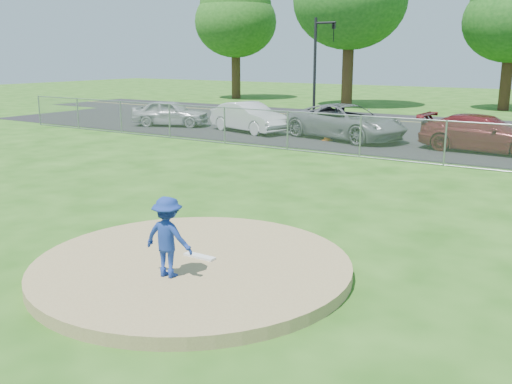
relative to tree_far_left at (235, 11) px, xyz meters
The scene contains 14 objects.
ground 32.60m from the tree_far_left, 46.27° to the right, with size 120.00×120.00×0.00m, color #1E4E11.
pitchers_mound 40.27m from the tree_far_left, 56.31° to the right, with size 5.40×5.40×0.20m, color #937C50.
pitching_rubber 40.08m from the tree_far_left, 56.15° to the right, with size 0.60×0.15×0.04m, color white.
chain_link_fence 31.06m from the tree_far_left, 43.67° to the right, with size 40.00×0.06×1.50m, color gray.
parking_lot 28.39m from the tree_far_left, 36.87° to the right, with size 50.00×8.00×0.01m, color black.
street 24.79m from the tree_far_left, 22.25° to the right, with size 60.00×7.00×0.01m, color black.
tree_far_left is the anchor object (origin of this frame).
traffic_signal_left 17.60m from the tree_far_left, 39.73° to the right, with size 1.28×0.20×5.60m.
pitcher 40.80m from the tree_far_left, 56.74° to the right, with size 0.83×0.48×1.29m, color navy.
traffic_cone 25.72m from the tree_far_left, 46.12° to the right, with size 0.34×0.34×0.66m, color orange.
parked_car_silver 20.39m from the tree_far_left, 65.32° to the right, with size 1.57×3.91×1.33m, color #B0B1B5.
parked_car_white 22.52m from the tree_far_left, 53.62° to the right, with size 1.48×4.25×1.40m, color silver.
parked_car_gray 25.42m from the tree_far_left, 43.97° to the right, with size 2.51×5.45×1.51m, color slate.
parked_car_darkred 29.86m from the tree_far_left, 36.43° to the right, with size 1.95×4.79×1.39m, color maroon.
Camera 1 is at (5.86, -7.09, 3.61)m, focal length 40.00 mm.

